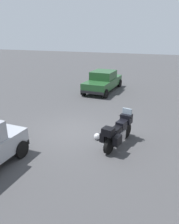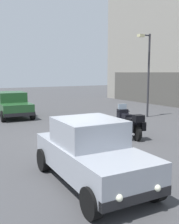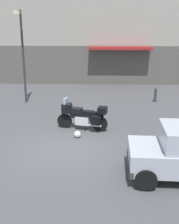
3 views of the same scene
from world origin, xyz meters
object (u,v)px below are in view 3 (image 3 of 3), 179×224
object	(u,v)px
bollard_curbside	(155,94)
motorcycle	(83,116)
helmet	(77,134)
streetlamp_curbside	(22,49)

from	to	relation	value
bollard_curbside	motorcycle	bearing A→B (deg)	-130.48
motorcycle	helmet	distance (m)	1.07
helmet	bollard_curbside	size ratio (longest dim) A/B	0.33
helmet	bollard_curbside	xyz separation A→B (m)	(4.15, 5.60, 0.31)
helmet	streetlamp_curbside	size ratio (longest dim) A/B	0.05
streetlamp_curbside	bollard_curbside	world-z (taller)	streetlamp_curbside
motorcycle	helmet	xyz separation A→B (m)	(-0.18, -0.94, -0.48)
motorcycle	bollard_curbside	xyz separation A→B (m)	(3.97, 4.65, -0.17)
helmet	streetlamp_curbside	xyz separation A→B (m)	(-3.38, 5.10, 2.94)
helmet	streetlamp_curbside	distance (m)	6.79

